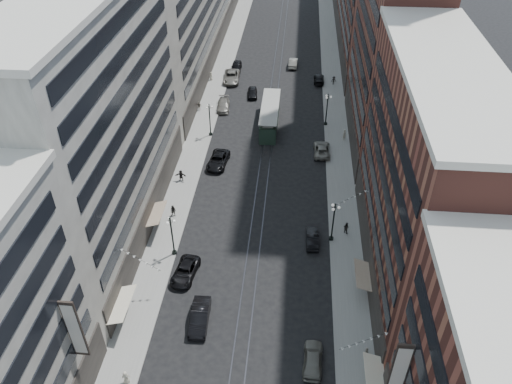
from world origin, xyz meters
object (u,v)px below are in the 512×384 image
(lamppost_se_far, at_px, (333,221))
(pedestrian_8, at_px, (344,135))
(pedestrian_4, at_px, (366,353))
(car_9, at_px, (236,66))
(pedestrian_extra_0, at_px, (211,76))
(pedestrian_5, at_px, (181,175))
(car_4, at_px, (313,359))
(car_8, at_px, (223,105))
(pedestrian_7, at_px, (346,228))
(car_5, at_px, (200,317))
(car_2, at_px, (185,271))
(car_13, at_px, (253,93))
(car_14, at_px, (293,63))
(car_7, at_px, (218,160))
(pedestrian_2, at_px, (173,211))
(pedestrian_9, at_px, (334,80))
(lamppost_se_mid, at_px, (327,108))
(pedestrian_6, at_px, (199,106))
(car_extra_0, at_px, (231,77))
(lamppost_sw_mid, at_px, (210,119))
(car_12, at_px, (319,79))
(car_10, at_px, (312,238))
(car_11, at_px, (322,149))
(pedestrian_1, at_px, (126,377))
(lamppost_sw_far, at_px, (172,235))
(streetcar, at_px, (270,116))

(lamppost_se_far, xyz_separation_m, pedestrian_8, (2.74, 23.25, -2.01))
(pedestrian_4, relative_size, car_9, 0.32)
(lamppost_se_far, height_order, pedestrian_extra_0, lamppost_se_far)
(pedestrian_4, height_order, pedestrian_5, pedestrian_5)
(car_4, height_order, car_8, car_4)
(pedestrian_7, bearing_deg, car_5, 82.08)
(car_2, bearing_deg, car_13, 93.30)
(car_13, xyz_separation_m, pedestrian_5, (-7.58, -26.97, 0.26))
(car_14, bearing_deg, car_7, 76.81)
(car_8, relative_size, car_9, 1.06)
(pedestrian_2, relative_size, car_7, 0.29)
(car_4, height_order, car_5, car_5)
(pedestrian_4, distance_m, car_9, 67.85)
(pedestrian_extra_0, bearing_deg, car_8, 46.74)
(pedestrian_7, xyz_separation_m, pedestrian_9, (0.04, 41.91, 0.03))
(lamppost_se_mid, distance_m, pedestrian_6, 21.99)
(car_extra_0, bearing_deg, lamppost_sw_mid, -95.48)
(car_12, height_order, pedestrian_extra_0, pedestrian_extra_0)
(car_10, xyz_separation_m, pedestrian_8, (5.04, 23.81, 0.39))
(car_11, distance_m, pedestrian_5, 21.68)
(pedestrian_9, distance_m, pedestrian_extra_0, 23.39)
(car_5, height_order, car_8, car_5)
(car_2, bearing_deg, pedestrian_8, 65.57)
(pedestrian_9, bearing_deg, car_4, -107.15)
(car_7, xyz_separation_m, car_14, (10.00, 36.43, 0.01))
(car_7, relative_size, car_extra_0, 0.88)
(car_5, distance_m, car_12, 59.28)
(car_10, xyz_separation_m, pedestrian_7, (4.12, 1.99, 0.23))
(lamppost_se_mid, xyz_separation_m, pedestrian_8, (2.74, -4.75, -2.01))
(pedestrian_1, height_order, pedestrian_4, pedestrian_4)
(car_10, xyz_separation_m, pedestrian_extra_0, (-19.23, 43.89, 0.24))
(pedestrian_7, bearing_deg, car_8, -19.35)
(pedestrian_2, bearing_deg, car_2, -56.90)
(pedestrian_7, bearing_deg, car_12, -48.08)
(car_13, height_order, car_extra_0, car_extra_0)
(car_13, distance_m, car_extra_0, 7.61)
(car_5, height_order, car_7, car_5)
(car_2, distance_m, car_11, 30.85)
(lamppost_se_mid, bearing_deg, lamppost_se_far, -90.00)
(car_14, bearing_deg, pedestrian_9, 136.54)
(car_4, height_order, pedestrian_2, pedestrian_2)
(car_4, relative_size, pedestrian_4, 2.93)
(lamppost_sw_far, height_order, streetcar, lamppost_sw_far)
(car_9, xyz_separation_m, pedestrian_5, (-3.31, -38.11, 0.16))
(pedestrian_1, distance_m, car_10, 26.27)
(pedestrian_2, distance_m, pedestrian_9, 46.12)
(car_10, bearing_deg, pedestrian_8, -103.48)
(lamppost_se_far, distance_m, car_9, 51.56)
(car_8, bearing_deg, pedestrian_2, -99.26)
(pedestrian_8, bearing_deg, lamppost_sw_mid, -31.53)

